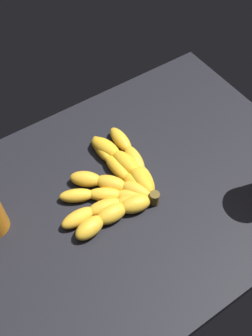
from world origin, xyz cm
name	(u,v)px	position (x,y,z in cm)	size (l,w,h in cm)	color
ground_plane	(133,196)	(0.00, 0.00, -1.88)	(77.45, 56.41, 3.77)	black
banana_bunch	(117,183)	(2.24, -2.47, 1.61)	(22.74, 22.08, 3.63)	gold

